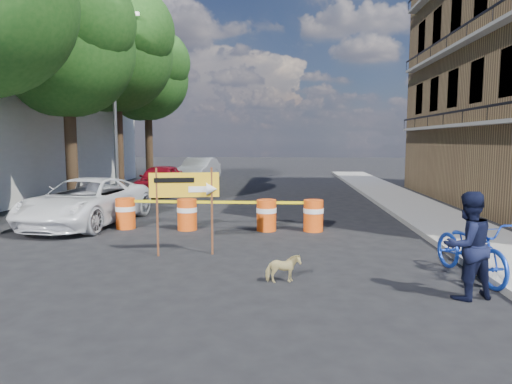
# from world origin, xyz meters

# --- Properties ---
(ground) EXTENTS (120.00, 120.00, 0.00)m
(ground) POSITION_xyz_m (0.00, 0.00, 0.00)
(ground) COLOR black
(ground) RESTS_ON ground
(sidewalk_east) EXTENTS (2.40, 40.00, 0.15)m
(sidewalk_east) POSITION_xyz_m (6.20, 6.00, 0.07)
(sidewalk_east) COLOR gray
(sidewalk_east) RESTS_ON ground
(tree_mid_a) EXTENTS (5.25, 5.00, 8.68)m
(tree_mid_a) POSITION_xyz_m (-6.74, 7.00, 6.01)
(tree_mid_a) COLOR #332316
(tree_mid_a) RESTS_ON ground
(tree_mid_b) EXTENTS (5.67, 5.40, 9.62)m
(tree_mid_b) POSITION_xyz_m (-6.73, 12.00, 6.71)
(tree_mid_b) COLOR #332316
(tree_mid_b) RESTS_ON ground
(tree_far) EXTENTS (5.04, 4.80, 8.84)m
(tree_far) POSITION_xyz_m (-6.74, 17.00, 6.22)
(tree_far) COLOR #332316
(tree_far) RESTS_ON ground
(streetlamp) EXTENTS (1.25, 0.18, 8.00)m
(streetlamp) POSITION_xyz_m (-5.93, 9.50, 4.38)
(streetlamp) COLOR gray
(streetlamp) RESTS_ON ground
(barrel_far_left) EXTENTS (0.58, 0.58, 0.90)m
(barrel_far_left) POSITION_xyz_m (-3.37, 3.09, 0.47)
(barrel_far_left) COLOR #EC4C0D
(barrel_far_left) RESTS_ON ground
(barrel_mid_left) EXTENTS (0.58, 0.58, 0.90)m
(barrel_mid_left) POSITION_xyz_m (-1.52, 3.01, 0.47)
(barrel_mid_left) COLOR #EC4C0D
(barrel_mid_left) RESTS_ON ground
(barrel_mid_right) EXTENTS (0.58, 0.58, 0.90)m
(barrel_mid_right) POSITION_xyz_m (0.78, 3.03, 0.47)
(barrel_mid_right) COLOR #EC4C0D
(barrel_mid_right) RESTS_ON ground
(barrel_far_right) EXTENTS (0.58, 0.58, 0.90)m
(barrel_far_right) POSITION_xyz_m (2.13, 3.06, 0.47)
(barrel_far_right) COLOR #EC4C0D
(barrel_far_right) RESTS_ON ground
(detour_sign) EXTENTS (1.52, 0.42, 1.99)m
(detour_sign) POSITION_xyz_m (-0.72, 0.14, 1.46)
(detour_sign) COLOR #592D19
(detour_sign) RESTS_ON ground
(pedestrian) EXTENTS (1.04, 0.93, 1.78)m
(pedestrian) POSITION_xyz_m (4.29, -2.40, 0.89)
(pedestrian) COLOR black
(pedestrian) RESTS_ON ground
(bicycle) EXTENTS (0.98, 1.27, 2.16)m
(bicycle) POSITION_xyz_m (4.80, -1.26, 1.08)
(bicycle) COLOR #163AB6
(bicycle) RESTS_ON ground
(dog) EXTENTS (0.67, 0.42, 0.53)m
(dog) POSITION_xyz_m (1.28, -1.77, 0.26)
(dog) COLOR tan
(dog) RESTS_ON ground
(suv_white) EXTENTS (2.92, 5.35, 1.42)m
(suv_white) POSITION_xyz_m (-4.80, 3.66, 0.71)
(suv_white) COLOR white
(suv_white) RESTS_ON ground
(sedan_red) EXTENTS (1.74, 4.23, 1.44)m
(sedan_red) POSITION_xyz_m (-4.67, 11.60, 0.72)
(sedan_red) COLOR #A20D20
(sedan_red) RESTS_ON ground
(sedan_silver) EXTENTS (2.09, 4.77, 1.52)m
(sedan_silver) POSITION_xyz_m (-3.96, 17.81, 0.76)
(sedan_silver) COLOR silver
(sedan_silver) RESTS_ON ground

